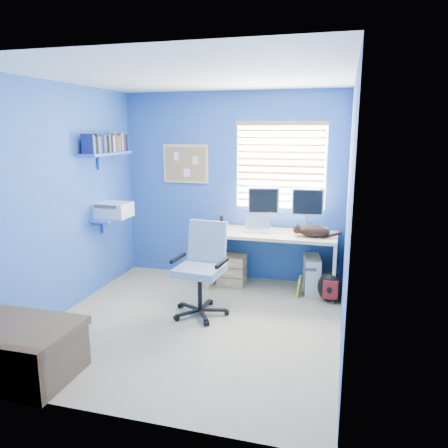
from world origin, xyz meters
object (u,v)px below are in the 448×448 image
(laptop, at_px, (256,223))
(cat, at_px, (314,231))
(desk, at_px, (272,261))
(office_chair, at_px, (202,280))
(tower_pc, at_px, (312,274))

(laptop, relative_size, cat, 0.87)
(laptop, xyz_separation_m, cat, (0.73, -0.12, -0.04))
(desk, xyz_separation_m, laptop, (-0.22, 0.03, 0.48))
(office_chair, bearing_deg, desk, 57.11)
(desk, bearing_deg, office_chair, -122.89)
(office_chair, bearing_deg, laptop, 67.82)
(laptop, height_order, tower_pc, laptop)
(tower_pc, bearing_deg, desk, 174.73)
(desk, distance_m, laptop, 0.53)
(desk, bearing_deg, tower_pc, 3.70)
(desk, height_order, office_chair, office_chair)
(desk, distance_m, cat, 0.68)
(cat, distance_m, office_chair, 1.50)
(tower_pc, distance_m, office_chair, 1.52)
(desk, relative_size, cat, 4.19)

